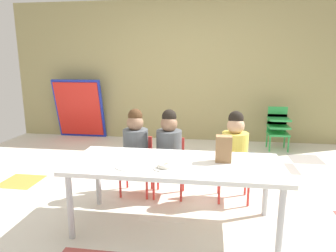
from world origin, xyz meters
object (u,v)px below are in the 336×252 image
(seated_child_far_right, at_px, (235,148))
(folded_activity_table, at_px, (79,109))
(seated_child_middle_seat, at_px, (169,145))
(paper_plate_near_edge, at_px, (165,168))
(seated_child_near_camera, at_px, (136,144))
(paper_bag_brown, at_px, (224,149))
(craft_table, at_px, (175,168))
(paper_plate_center_table, at_px, (127,167))
(donut_powdered_on_plate, at_px, (165,165))
(kid_chair_green_stack, at_px, (278,125))

(seated_child_far_right, bearing_deg, folded_activity_table, 139.90)
(seated_child_middle_seat, relative_size, paper_plate_near_edge, 5.10)
(folded_activity_table, bearing_deg, seated_child_near_camera, -53.74)
(paper_bag_brown, bearing_deg, folded_activity_table, 132.49)
(seated_child_far_right, height_order, folded_activity_table, folded_activity_table)
(seated_child_middle_seat, height_order, seated_child_far_right, same)
(seated_child_near_camera, distance_m, seated_child_middle_seat, 0.35)
(craft_table, xyz_separation_m, seated_child_far_right, (0.53, 0.59, 0.02))
(folded_activity_table, height_order, paper_plate_center_table, folded_activity_table)
(seated_child_middle_seat, bearing_deg, donut_powdered_on_plate, -84.78)
(folded_activity_table, bearing_deg, craft_table, -53.05)
(seated_child_near_camera, xyz_separation_m, donut_powdered_on_plate, (0.42, -0.74, 0.05))
(seated_child_near_camera, bearing_deg, paper_plate_center_table, -80.62)
(seated_child_middle_seat, bearing_deg, craft_table, -77.36)
(craft_table, bearing_deg, seated_child_near_camera, 129.44)
(seated_child_near_camera, distance_m, paper_bag_brown, 1.02)
(craft_table, xyz_separation_m, seated_child_middle_seat, (-0.13, 0.59, 0.02))
(seated_child_middle_seat, distance_m, paper_plate_center_table, 0.80)
(craft_table, bearing_deg, seated_child_middle_seat, 102.64)
(seated_child_far_right, xyz_separation_m, paper_plate_near_edge, (-0.59, -0.74, 0.03))
(folded_activity_table, relative_size, paper_plate_near_edge, 6.04)
(kid_chair_green_stack, bearing_deg, paper_bag_brown, -111.42)
(seated_child_middle_seat, distance_m, paper_plate_near_edge, 0.75)
(craft_table, height_order, seated_child_near_camera, seated_child_near_camera)
(paper_bag_brown, distance_m, donut_powdered_on_plate, 0.52)
(folded_activity_table, bearing_deg, paper_bag_brown, -47.51)
(paper_plate_center_table, bearing_deg, paper_plate_near_edge, 4.18)
(seated_child_far_right, relative_size, paper_bag_brown, 4.17)
(seated_child_near_camera, bearing_deg, seated_child_middle_seat, 0.00)
(kid_chair_green_stack, bearing_deg, folded_activity_table, 175.53)
(seated_child_far_right, xyz_separation_m, paper_plate_center_table, (-0.88, -0.77, 0.03))
(kid_chair_green_stack, distance_m, donut_powdered_on_plate, 3.06)
(seated_child_middle_seat, height_order, paper_plate_center_table, seated_child_middle_seat)
(seated_child_middle_seat, bearing_deg, paper_bag_brown, -44.39)
(kid_chair_green_stack, xyz_separation_m, paper_plate_near_edge, (-1.43, -2.70, 0.19))
(paper_bag_brown, bearing_deg, donut_powdered_on_plate, -153.31)
(kid_chair_green_stack, height_order, paper_plate_center_table, kid_chair_green_stack)
(folded_activity_table, bearing_deg, seated_child_middle_seat, -48.28)
(craft_table, bearing_deg, paper_plate_center_table, -153.41)
(kid_chair_green_stack, height_order, donut_powdered_on_plate, kid_chair_green_stack)
(seated_child_far_right, xyz_separation_m, paper_bag_brown, (-0.13, -0.51, 0.13))
(donut_powdered_on_plate, bearing_deg, paper_bag_brown, 26.69)
(paper_plate_center_table, bearing_deg, kid_chair_green_stack, 57.71)
(seated_child_far_right, bearing_deg, seated_child_near_camera, -180.00)
(paper_plate_near_edge, distance_m, donut_powdered_on_plate, 0.02)
(craft_table, distance_m, paper_plate_center_table, 0.40)
(craft_table, height_order, paper_bag_brown, paper_bag_brown)
(craft_table, distance_m, donut_powdered_on_plate, 0.18)
(paper_bag_brown, height_order, paper_plate_near_edge, paper_bag_brown)
(seated_child_far_right, distance_m, kid_chair_green_stack, 2.13)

